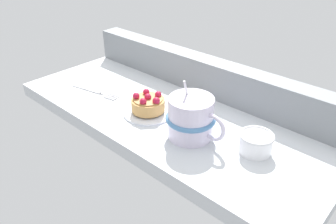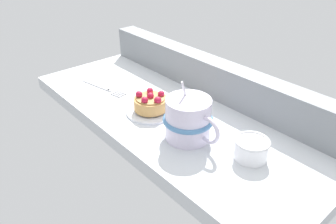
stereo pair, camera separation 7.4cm
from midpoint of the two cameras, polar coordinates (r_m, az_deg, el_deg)
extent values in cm
cube|color=silver|center=(81.44, 3.35, -0.86)|extent=(81.89, 34.74, 3.46)
cube|color=gray|center=(88.14, 10.34, 5.91)|extent=(80.25, 5.70, 9.27)
cylinder|color=silver|center=(79.50, -0.36, 0.22)|extent=(11.98, 11.98, 0.99)
cylinder|color=silver|center=(79.62, -0.36, 0.07)|extent=(6.59, 6.59, 0.49)
cylinder|color=tan|center=(78.56, -0.37, 1.41)|extent=(8.03, 8.03, 2.80)
cylinder|color=#A37942|center=(77.82, -0.37, 2.41)|extent=(7.06, 7.06, 0.30)
sphere|color=#B71938|center=(77.58, -0.37, 2.74)|extent=(1.65, 1.65, 1.65)
sphere|color=#B71938|center=(75.88, 0.79, 2.09)|extent=(1.74, 1.74, 1.74)
sphere|color=#B71938|center=(78.49, 1.48, 3.08)|extent=(1.60, 1.60, 1.60)
sphere|color=#B71938|center=(79.70, -0.53, 3.64)|extent=(1.59, 1.59, 1.59)
sphere|color=#B71938|center=(77.97, -2.39, 3.01)|extent=(1.64, 1.64, 1.64)
sphere|color=#B71938|center=(75.54, -1.31, 2.00)|extent=(1.62, 1.62, 1.62)
cylinder|color=silver|center=(68.72, 6.57, -1.30)|extent=(9.55, 9.55, 9.19)
torus|color=#4C7FB2|center=(68.80, 6.56, -1.40)|extent=(10.70, 10.70, 1.10)
torus|color=silver|center=(65.69, 10.16, -3.26)|extent=(5.99, 0.85, 5.99)
cylinder|color=silver|center=(67.77, 6.07, 3.26)|extent=(0.81, 2.56, 5.89)
cube|color=silver|center=(93.95, -10.21, 4.60)|extent=(10.46, 2.85, 0.60)
cube|color=silver|center=(90.46, -7.90, 3.75)|extent=(1.29, 0.79, 0.60)
cube|color=silver|center=(87.55, -6.76, 2.88)|extent=(3.47, 0.95, 0.60)
cube|color=silver|center=(88.01, -6.43, 3.06)|extent=(3.47, 0.95, 0.60)
cube|color=silver|center=(88.48, -6.11, 3.23)|extent=(3.47, 0.95, 0.60)
cube|color=silver|center=(88.95, -5.79, 3.41)|extent=(3.47, 0.95, 0.60)
cylinder|color=white|center=(66.95, 17.37, -6.36)|extent=(6.48, 6.48, 3.91)
torus|color=silver|center=(65.84, 17.63, -4.99)|extent=(6.95, 6.95, 0.60)
camera|label=1|loc=(0.04, -87.14, 1.68)|focal=35.05mm
camera|label=2|loc=(0.04, 92.86, -1.68)|focal=35.05mm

